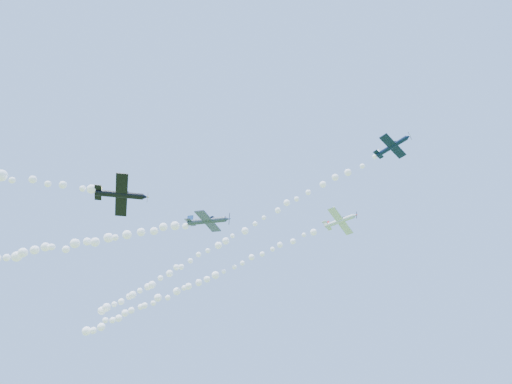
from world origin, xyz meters
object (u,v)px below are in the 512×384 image
Objects in this scene: plane_navy at (393,146)px; plane_black at (121,195)px; plane_grey at (208,221)px; plane_white at (340,221)px.

plane_black is at bearing -132.75° from plane_navy.
plane_black is at bearing -112.00° from plane_grey.
plane_grey is 17.57m from plane_black.
plane_black is at bearing -114.89° from plane_white.
plane_navy is (13.98, -6.68, 4.05)m from plane_white.
plane_grey is at bearing 39.47° from plane_black.
plane_navy reaches higher than plane_black.
plane_grey is 1.19× the size of plane_black.
plane_grey is (-15.30, -17.26, -3.09)m from plane_white.
plane_navy is at bearing -26.81° from plane_white.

